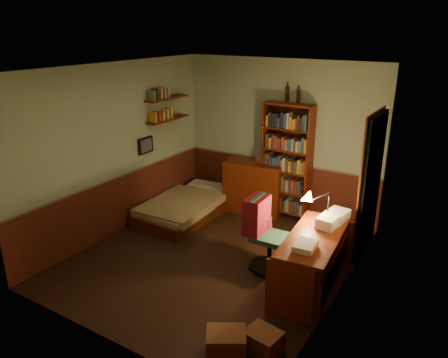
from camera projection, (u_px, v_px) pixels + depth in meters
The scene contains 24 objects.
floor at pixel (215, 258), 6.15m from camera, with size 3.50×4.00×0.02m, color black.
ceiling at pixel (213, 67), 5.27m from camera, with size 3.50×4.00×0.02m, color silver.
wall_back at pixel (279, 138), 7.31m from camera, with size 3.50×0.02×2.60m, color #92A887.
wall_left at pixel (116, 151), 6.58m from camera, with size 0.02×4.00×2.60m, color #92A887.
wall_right at pixel (347, 197), 4.83m from camera, with size 0.02×4.00×2.60m, color #92A887.
wall_front at pixel (97, 227), 4.10m from camera, with size 3.50×0.02×2.60m, color #92A887.
doorway at pixel (371, 186), 5.99m from camera, with size 0.06×0.90×2.00m, color black.
door_trim at pixel (368, 186), 6.01m from camera, with size 0.02×0.98×2.08m, color #3F1809.
bed at pixel (187, 201), 7.42m from camera, with size 0.97×1.81×0.54m, color olive.
dresser at pixel (254, 186), 7.56m from camera, with size 1.00×0.50×0.89m, color #591D0A.
mini_stereo at pixel (266, 157), 7.42m from camera, with size 0.29×0.22×0.15m, color #B2B2B7.
bookshelf at pixel (286, 162), 7.19m from camera, with size 0.82×0.26×1.92m, color #591D0A.
bottle_left at pixel (287, 94), 6.96m from camera, with size 0.07×0.07×0.25m, color black.
bottle_right at pixel (298, 96), 6.87m from camera, with size 0.06×0.06×0.22m, color black.
desk at pixel (312, 264), 5.27m from camera, with size 0.58×1.39×0.75m, color #591D0A.
paper_stack at pixel (337, 216), 5.52m from camera, with size 0.24×0.33×0.13m, color silver.
desk_lamp at pixel (329, 203), 5.42m from camera, with size 0.15×0.15×0.51m, color black.
office_chair at pixel (270, 239), 5.72m from camera, with size 0.44×0.39×0.88m, color #2B5A40.
red_jacket at pixel (269, 194), 5.40m from camera, with size 0.22×0.41×0.49m, color maroon.
wall_shelf_lower at pixel (168, 119), 7.30m from camera, with size 0.20×0.90×0.03m, color #591D0A.
wall_shelf_upper at pixel (167, 98), 7.19m from camera, with size 0.20×0.90×0.03m, color #591D0A.
framed_picture at pixel (145, 145), 7.06m from camera, with size 0.04×0.32×0.26m, color black.
cardboard_box_a at pixel (226, 345), 4.26m from camera, with size 0.39×0.31×0.29m, color brown.
cardboard_box_b at pixel (263, 342), 4.33m from camera, with size 0.34×0.28×0.24m, color brown.
Camera 1 is at (2.98, -4.52, 3.10)m, focal length 35.00 mm.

